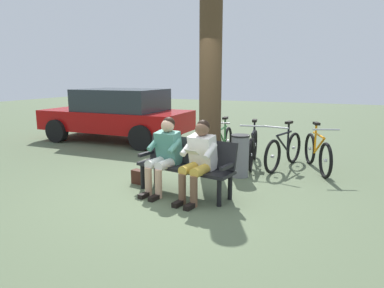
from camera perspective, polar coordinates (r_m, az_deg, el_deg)
The scene contains 12 objects.
ground_plane at distance 5.61m, azimuth -3.54°, elevation -7.96°, with size 40.00×40.00×0.00m, color #566647.
bench at distance 5.45m, azimuth -0.81°, elevation -2.93°, with size 1.66×0.74×0.87m.
person_reading at distance 5.11m, azimuth 1.16°, elevation -2.08°, with size 0.53×0.81×1.20m.
person_companion at distance 5.47m, azimuth -4.52°, elevation -1.23°, with size 0.53×0.81×1.20m.
handbag at distance 6.05m, azimuth -8.56°, elevation -5.42°, with size 0.30×0.14×0.24m, color #3F1E14.
tree_trunk at distance 6.59m, azimuth 3.05°, elevation 9.02°, with size 0.42×0.42×3.17m, color #4C3823.
litter_bin at distance 6.41m, azimuth 7.94°, elevation -1.93°, with size 0.34×0.34×0.78m.
bicycle_green at distance 7.18m, azimuth 20.01°, elevation -1.35°, with size 0.69×1.60×0.94m.
bicycle_black at distance 7.18m, azimuth 14.95°, elevation -1.04°, with size 0.58×1.64×0.94m.
bicycle_silver at distance 7.30m, azimuth 10.06°, elevation -0.64°, with size 0.48×1.67×0.94m.
bicycle_orange at distance 7.66m, azimuth 5.13°, elevation 0.05°, with size 0.48×1.68×0.94m.
parked_car at distance 10.07m, azimuth -12.16°, elevation 4.93°, with size 4.22×2.07×1.47m.
Camera 1 is at (-2.44, 4.70, 1.85)m, focal length 32.24 mm.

